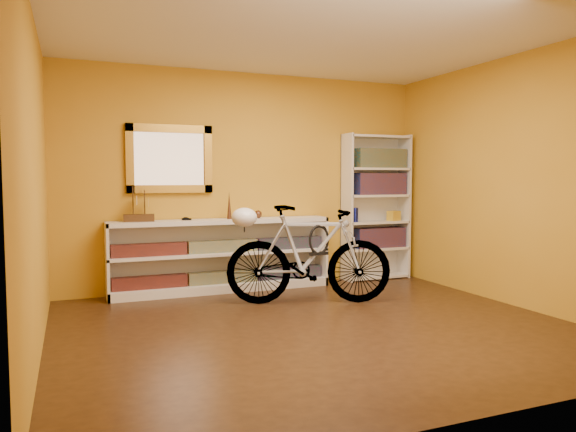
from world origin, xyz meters
name	(u,v)px	position (x,y,z in m)	size (l,w,h in m)	color
floor	(317,328)	(0.00, 0.00, -0.01)	(4.50, 4.00, 0.01)	black
ceiling	(319,29)	(0.00, 0.00, 2.60)	(4.50, 4.00, 0.01)	silver
back_wall	(248,181)	(0.00, 2.00, 1.30)	(4.50, 0.01, 2.60)	#C2891D
left_wall	(34,182)	(-2.25, 0.00, 1.30)	(0.01, 4.00, 2.60)	#C2891D
right_wall	(515,181)	(2.25, 0.00, 1.30)	(0.01, 4.00, 2.60)	#C2891D
gilt_mirror	(170,159)	(-0.95, 1.97, 1.55)	(0.98, 0.06, 0.78)	brown
wall_socket	(315,262)	(0.90, 1.99, 0.25)	(0.09, 0.01, 0.09)	silver
console_unit	(222,255)	(-0.38, 1.81, 0.42)	(2.60, 0.35, 0.85)	silver
cd_row_lower	(223,277)	(-0.38, 1.79, 0.17)	(2.50, 0.13, 0.14)	black
cd_row_upper	(223,246)	(-0.38, 1.79, 0.54)	(2.50, 0.13, 0.14)	navy
model_ship	(139,204)	(-1.32, 1.81, 1.05)	(0.33, 0.12, 0.39)	#392310
toy_car	(187,220)	(-0.80, 1.81, 0.85)	(0.00, 0.00, 0.00)	black
bronze_ornament	(229,205)	(-0.29, 1.81, 1.01)	(0.06, 0.06, 0.33)	#4F2D1B
decorative_orb	(258,214)	(0.06, 1.81, 0.90)	(0.09, 0.09, 0.09)	#4F2D1B
bookcase	(376,207)	(1.71, 1.84, 0.95)	(0.90, 0.30, 1.90)	silver
book_row_a	(379,237)	(1.76, 1.84, 0.55)	(0.70, 0.22, 0.26)	maroon
book_row_b	(380,184)	(1.76, 1.84, 1.25)	(0.70, 0.22, 0.28)	maroon
book_row_c	(380,158)	(1.76, 1.84, 1.59)	(0.70, 0.22, 0.25)	#1A575E
travel_mug	(355,215)	(1.39, 1.82, 0.86)	(0.08, 0.08, 0.18)	navy
red_tin	(362,161)	(1.51, 1.87, 1.55)	(0.13, 0.13, 0.17)	maroon
yellow_bag	(394,216)	(1.96, 1.80, 0.83)	(0.17, 0.11, 0.13)	gold
bicycle	(309,255)	(0.30, 0.85, 0.52)	(1.78, 0.46, 1.05)	silver
helmet	(244,217)	(-0.34, 1.07, 0.92)	(0.27, 0.26, 0.20)	white
u_lock	(319,240)	(0.40, 0.82, 0.68)	(0.24, 0.24, 0.03)	black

